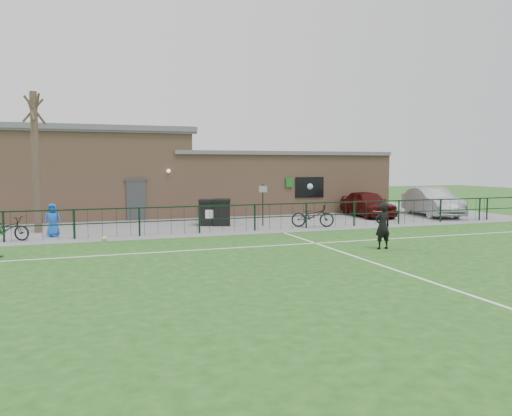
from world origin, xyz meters
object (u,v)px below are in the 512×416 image
object	(u,v)px
sign_post	(263,205)
car_maroon	(367,204)
ball_ground	(105,239)
wheelie_bin_right	(222,213)
bicycle_e	(313,216)
spectator_child	(53,220)
wheelie_bin_left	(207,213)
bicycle_c	(7,229)
car_silver	(432,202)
bare_tree	(36,163)

from	to	relation	value
sign_post	car_maroon	world-z (taller)	sign_post
car_maroon	ball_ground	bearing A→B (deg)	-158.82
wheelie_bin_right	car_maroon	bearing A→B (deg)	24.85
car_maroon	bicycle_e	world-z (taller)	car_maroon
sign_post	ball_ground	xyz separation A→B (m)	(-7.31, -2.29, -0.91)
bicycle_e	spectator_child	size ratio (longest dim) A/B	1.47
wheelie_bin_left	bicycle_e	world-z (taller)	wheelie_bin_left
wheelie_bin_left	ball_ground	size ratio (longest dim) A/B	5.48
bicycle_c	ball_ground	xyz separation A→B (m)	(3.52, -1.32, -0.37)
spectator_child	bicycle_c	bearing A→B (deg)	-156.83
wheelie_bin_left	spectator_child	xyz separation A→B (m)	(-6.81, -1.69, 0.10)
sign_post	car_silver	distance (m)	10.78
wheelie_bin_left	bicycle_c	world-z (taller)	wheelie_bin_left
wheelie_bin_left	sign_post	world-z (taller)	sign_post
car_silver	bicycle_e	bearing A→B (deg)	-151.98
bicycle_c	bare_tree	bearing A→B (deg)	-0.25
wheelie_bin_right	spectator_child	size ratio (longest dim) A/B	0.88
spectator_child	ball_ground	bearing A→B (deg)	-37.76
ball_ground	sign_post	bearing A→B (deg)	17.37
car_silver	bicycle_e	size ratio (longest dim) A/B	2.46
wheelie_bin_left	car_silver	world-z (taller)	car_silver
wheelie_bin_right	car_silver	xyz separation A→B (m)	(12.45, 0.29, 0.21)
wheelie_bin_right	bicycle_c	xyz separation A→B (m)	(-9.07, -1.90, -0.14)
bicycle_e	spectator_child	distance (m)	11.34
car_silver	bicycle_c	size ratio (longest dim) A/B	2.80
bicycle_c	car_silver	bearing A→B (deg)	-60.07
bare_tree	car_silver	bearing A→B (deg)	0.38
sign_post	ball_ground	bearing A→B (deg)	-162.63
bare_tree	car_maroon	distance (m)	17.11
car_maroon	car_silver	world-z (taller)	car_silver
wheelie_bin_left	car_silver	xyz separation A→B (m)	(13.11, 0.01, 0.23)
bicycle_c	bicycle_e	xyz separation A→B (m)	(12.92, -0.10, 0.06)
bare_tree	car_silver	size ratio (longest dim) A/B	1.23
sign_post	spectator_child	xyz separation A→B (m)	(-9.22, -0.46, -0.33)
bicycle_e	spectator_child	world-z (taller)	spectator_child
wheelie_bin_left	car_maroon	bearing A→B (deg)	20.65
wheelie_bin_right	car_maroon	distance (m)	8.87
wheelie_bin_left	wheelie_bin_right	bearing A→B (deg)	-8.17
bare_tree	bicycle_c	world-z (taller)	bare_tree
bicycle_c	spectator_child	bearing A→B (deg)	-48.60
car_maroon	car_silver	bearing A→B (deg)	-9.81
car_maroon	ball_ground	size ratio (longest dim) A/B	20.26
spectator_child	bare_tree	bearing A→B (deg)	119.12
spectator_child	ball_ground	xyz separation A→B (m)	(1.91, -1.82, -0.59)
sign_post	car_silver	size ratio (longest dim) A/B	0.41
spectator_child	car_silver	bearing A→B (deg)	10.73
car_maroon	bicycle_c	world-z (taller)	car_maroon
wheelie_bin_right	wheelie_bin_left	bearing A→B (deg)	173.79
bicycle_e	spectator_child	xyz separation A→B (m)	(-11.32, 0.59, 0.15)
sign_post	wheelie_bin_right	bearing A→B (deg)	151.72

